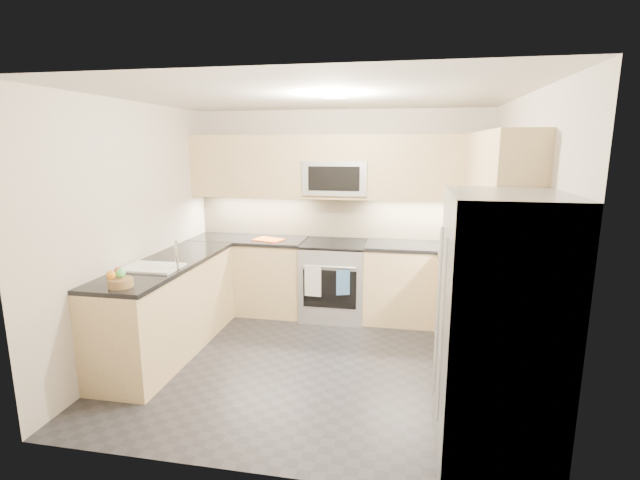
{
  "coord_description": "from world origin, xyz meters",
  "views": [
    {
      "loc": [
        0.84,
        -4.1,
        2.09
      ],
      "look_at": [
        0.0,
        0.35,
        1.15
      ],
      "focal_mm": 26.0,
      "sensor_mm": 36.0,
      "label": 1
    }
  ],
  "objects_px": {
    "gas_range": "(334,281)",
    "refrigerator": "(498,333)",
    "fruit_basket": "(121,283)",
    "cutting_board": "(269,240)",
    "microwave": "(336,177)",
    "utensil_bowl": "(457,240)"
  },
  "relations": [
    {
      "from": "refrigerator",
      "to": "cutting_board",
      "type": "height_order",
      "value": "refrigerator"
    },
    {
      "from": "gas_range",
      "to": "cutting_board",
      "type": "xyz_separation_m",
      "value": [
        -0.81,
        -0.04,
        0.49
      ]
    },
    {
      "from": "gas_range",
      "to": "cutting_board",
      "type": "relative_size",
      "value": 2.63
    },
    {
      "from": "microwave",
      "to": "fruit_basket",
      "type": "bearing_deg",
      "value": -122.91
    },
    {
      "from": "refrigerator",
      "to": "utensil_bowl",
      "type": "bearing_deg",
      "value": 90.87
    },
    {
      "from": "cutting_board",
      "to": "gas_range",
      "type": "bearing_deg",
      "value": 2.98
    },
    {
      "from": "microwave",
      "to": "cutting_board",
      "type": "height_order",
      "value": "microwave"
    },
    {
      "from": "utensil_bowl",
      "to": "fruit_basket",
      "type": "relative_size",
      "value": 1.39
    },
    {
      "from": "microwave",
      "to": "utensil_bowl",
      "type": "height_order",
      "value": "microwave"
    },
    {
      "from": "gas_range",
      "to": "refrigerator",
      "type": "xyz_separation_m",
      "value": [
        1.45,
        -2.43,
        0.45
      ]
    },
    {
      "from": "microwave",
      "to": "refrigerator",
      "type": "relative_size",
      "value": 0.42
    },
    {
      "from": "microwave",
      "to": "utensil_bowl",
      "type": "bearing_deg",
      "value": -6.59
    },
    {
      "from": "refrigerator",
      "to": "fruit_basket",
      "type": "relative_size",
      "value": 9.06
    },
    {
      "from": "refrigerator",
      "to": "fruit_basket",
      "type": "xyz_separation_m",
      "value": [
        -2.89,
        0.32,
        0.08
      ]
    },
    {
      "from": "utensil_bowl",
      "to": "fruit_basket",
      "type": "distance_m",
      "value": 3.52
    },
    {
      "from": "cutting_board",
      "to": "fruit_basket",
      "type": "relative_size",
      "value": 1.74
    },
    {
      "from": "utensil_bowl",
      "to": "cutting_board",
      "type": "height_order",
      "value": "utensil_bowl"
    },
    {
      "from": "fruit_basket",
      "to": "refrigerator",
      "type": "bearing_deg",
      "value": -6.39
    },
    {
      "from": "microwave",
      "to": "refrigerator",
      "type": "bearing_deg",
      "value": -60.38
    },
    {
      "from": "fruit_basket",
      "to": "cutting_board",
      "type": "bearing_deg",
      "value": 72.91
    },
    {
      "from": "refrigerator",
      "to": "cutting_board",
      "type": "distance_m",
      "value": 3.28
    },
    {
      "from": "utensil_bowl",
      "to": "cutting_board",
      "type": "xyz_separation_m",
      "value": [
        -2.22,
        -0.0,
        -0.07
      ]
    }
  ]
}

